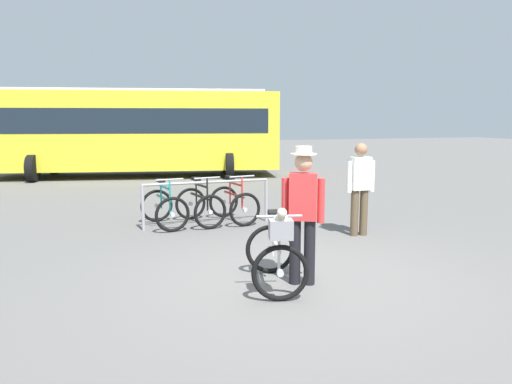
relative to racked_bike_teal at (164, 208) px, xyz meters
name	(u,v)px	position (x,y,z in m)	size (l,w,h in m)	color
ground_plane	(294,280)	(1.14, -3.65, -0.37)	(80.00, 80.00, 0.00)	#605E5B
bike_rack_rail	(207,193)	(0.81, -0.15, 0.27)	(2.51, 0.14, 0.88)	#99999E
racked_bike_teal	(164,208)	(0.00, 0.00, 0.00)	(0.83, 1.21, 0.98)	black
racked_bike_black	(200,206)	(0.70, 0.02, 0.00)	(0.84, 1.18, 0.97)	black
racked_bike_red	(234,204)	(1.40, 0.04, 0.00)	(0.82, 1.18, 0.97)	black
featured_bicycle	(276,251)	(0.80, -3.91, 0.12)	(0.90, 1.25, 1.09)	black
person_with_featured_bike	(303,210)	(1.18, -3.83, 0.58)	(0.49, 0.33, 1.72)	black
pedestrian_with_backpack	(359,183)	(3.18, -1.77, 0.57)	(0.53, 0.34, 1.64)	brown
bus_distant	(136,128)	(0.26, 8.75, 1.37)	(10.30, 4.66, 3.08)	yellow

